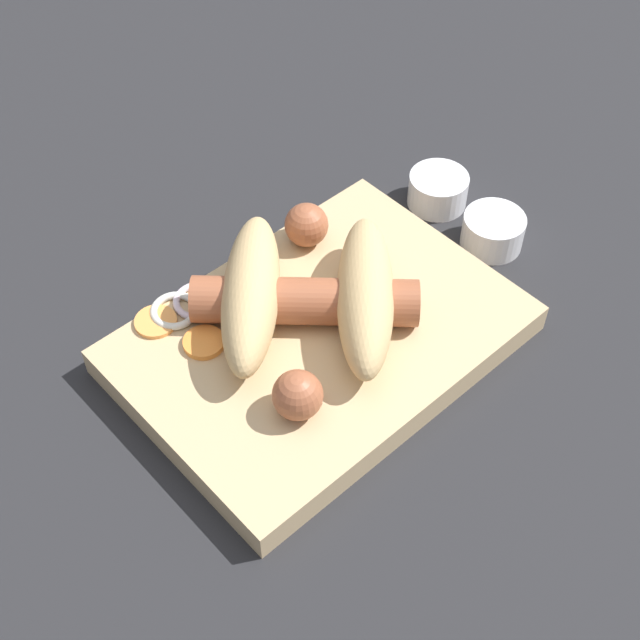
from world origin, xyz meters
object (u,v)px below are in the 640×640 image
Objects in this scene: bread_roll at (308,294)px; condiment_cup_far at (438,191)px; sausage at (302,303)px; food_tray at (320,340)px; condiment_cup_near at (493,233)px.

bread_roll is 3.81× the size of condiment_cup_far.
bread_roll is 1.27× the size of sausage.
food_tray is 1.83× the size of sausage.
sausage is 0.18m from condiment_cup_near.
condiment_cup_far reaches higher than food_tray.
food_tray is 1.44× the size of bread_roll.
condiment_cup_far is at bearing 11.11° from sausage.
food_tray is 5.50× the size of condiment_cup_near.
condiment_cup_far is at bearing 86.20° from condiment_cup_near.
bread_roll is at bearing -12.12° from sausage.
bread_roll reaches higher than condiment_cup_far.
sausage is at bearing 98.47° from food_tray.
sausage reaches higher than food_tray.
condiment_cup_far is (0.18, 0.04, -0.03)m from sausage.
sausage is at bearing -168.89° from condiment_cup_far.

